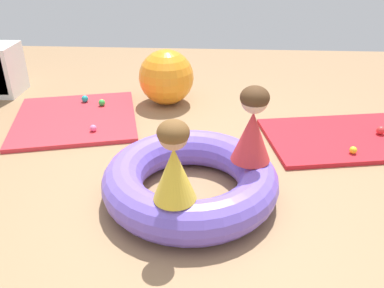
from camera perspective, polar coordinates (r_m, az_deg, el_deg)
The scene contains 12 objects.
ground_plane at distance 2.91m, azimuth -2.22°, elevation -7.26°, with size 8.00×8.00×0.00m, color #93704C.
gym_mat_far_left at distance 3.98m, azimuth 23.40°, elevation 0.94°, with size 1.79×0.89×0.04m, color red.
gym_mat_front at distance 4.18m, azimuth -16.15°, elevation 3.51°, with size 1.17×1.19×0.04m, color red.
inflatable_cushion at distance 2.82m, azimuth -0.25°, elevation -5.11°, with size 1.23×1.23×0.28m, color #7056D1.
child_in_yellow at distance 2.27m, azimuth -2.57°, elevation -2.61°, with size 0.27×0.27×0.50m.
child_in_red at distance 2.70m, azimuth 8.58°, elevation 2.62°, with size 0.31×0.31×0.53m.
play_ball_green at distance 4.36m, azimuth -12.65°, elevation 5.74°, with size 0.07×0.07×0.07m, color green.
play_ball_red at distance 4.03m, azimuth 25.16°, elevation 1.77°, with size 0.08×0.08×0.08m, color red.
play_ball_yellow at distance 3.59m, azimuth 21.86°, elevation -0.80°, with size 0.06×0.06×0.06m, color yellow.
play_ball_teal at distance 4.50m, azimuth -14.93°, elevation 6.21°, with size 0.07×0.07×0.07m, color teal.
play_ball_pink at distance 3.81m, azimuth -13.81°, elevation 2.20°, with size 0.06×0.06×0.06m, color pink.
exercise_ball_large at distance 4.35m, azimuth -3.66°, elevation 9.42°, with size 0.59×0.59×0.59m, color orange.
Camera 1 is at (0.26, -2.36, 1.69)m, focal length 37.67 mm.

